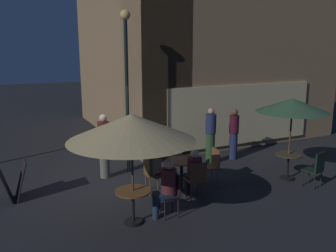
{
  "coord_description": "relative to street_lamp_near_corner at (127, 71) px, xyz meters",
  "views": [
    {
      "loc": [
        -2.55,
        -8.87,
        3.55
      ],
      "look_at": [
        1.61,
        -0.27,
        1.47
      ],
      "focal_mm": 38.48,
      "sensor_mm": 36.0,
      "label": 1
    }
  ],
  "objects": [
    {
      "name": "patio_umbrella_0",
      "position": [
        3.73,
        -2.49,
        -0.88
      ],
      "size": [
        1.91,
        1.91,
        2.25
      ],
      "color": "black",
      "rests_on": "ground"
    },
    {
      "name": "cafe_chair_1",
      "position": [
        -0.11,
        -3.09,
        -2.35
      ],
      "size": [
        0.41,
        0.41,
        0.96
      ],
      "rotation": [
        0.0,
        0.0,
        3.07
      ],
      "color": "black",
      "rests_on": "ground"
    },
    {
      "name": "cafe_table_1",
      "position": [
        -0.99,
        -3.04,
        -2.41
      ],
      "size": [
        0.73,
        0.73,
        0.72
      ],
      "color": "black",
      "rests_on": "ground"
    },
    {
      "name": "cafe_table_2",
      "position": [
        0.78,
        -1.8,
        -2.36
      ],
      "size": [
        0.8,
        0.8,
        0.75
      ],
      "color": "black",
      "rests_on": "ground"
    },
    {
      "name": "ground_plane",
      "position": [
        -0.78,
        -0.65,
        -2.93
      ],
      "size": [
        60.0,
        60.0,
        0.0
      ],
      "primitive_type": "plane",
      "color": "#26272A"
    },
    {
      "name": "patron_standing_4",
      "position": [
        2.52,
        -0.43,
        -2.03
      ],
      "size": [
        0.32,
        0.32,
        1.77
      ],
      "rotation": [
        0.0,
        0.0,
        5.22
      ],
      "color": "#2C4B2A",
      "rests_on": "ground"
    },
    {
      "name": "patron_seated_2",
      "position": [
        0.1,
        -1.75,
        -2.24
      ],
      "size": [
        0.55,
        0.38,
        1.21
      ],
      "rotation": [
        0.0,
        0.0,
        -0.06
      ],
      "color": "#541D26",
      "rests_on": "ground"
    },
    {
      "name": "cafe_building",
      "position": [
        3.24,
        3.14,
        0.98
      ],
      "size": [
        8.42,
        8.56,
        7.82
      ],
      "color": "#9B7A53",
      "rests_on": "ground"
    },
    {
      "name": "cafe_chair_3",
      "position": [
        1.64,
        -1.91,
        -2.34
      ],
      "size": [
        0.48,
        0.48,
        0.97
      ],
      "rotation": [
        0.0,
        0.0,
        3.01
      ],
      "color": "brown",
      "rests_on": "ground"
    },
    {
      "name": "patio_umbrella_1",
      "position": [
        -0.99,
        -3.04,
        -0.9
      ],
      "size": [
        2.54,
        2.54,
        2.3
      ],
      "color": "black",
      "rests_on": "ground"
    },
    {
      "name": "street_lamp_near_corner",
      "position": [
        0.0,
        0.0,
        0.0
      ],
      "size": [
        0.28,
        0.28,
        4.55
      ],
      "color": "black",
      "rests_on": "ground"
    },
    {
      "name": "cafe_chair_4",
      "position": [
        1.04,
        -0.97,
        -2.38
      ],
      "size": [
        0.48,
        0.48,
        0.91
      ],
      "rotation": [
        0.0,
        0.0,
        -1.87
      ],
      "color": "black",
      "rests_on": "ground"
    },
    {
      "name": "menu_sandwich_board",
      "position": [
        -3.14,
        -0.72,
        -2.45
      ],
      "size": [
        0.66,
        0.55,
        0.93
      ],
      "rotation": [
        0.0,
        0.0,
        -0.0
      ],
      "color": "black",
      "rests_on": "ground"
    },
    {
      "name": "cafe_chair_2",
      "position": [
        0.75,
        -2.62,
        -2.35
      ],
      "size": [
        0.45,
        0.45,
        0.95
      ],
      "rotation": [
        0.0,
        0.0,
        1.52
      ],
      "color": "#56331F",
      "rests_on": "ground"
    },
    {
      "name": "patron_standing_3",
      "position": [
        3.48,
        -0.31,
        -2.08
      ],
      "size": [
        0.3,
        0.3,
        1.65
      ],
      "rotation": [
        0.0,
        0.0,
        1.8
      ],
      "color": "navy",
      "rests_on": "ground"
    },
    {
      "name": "patron_seated_1",
      "position": [
        0.75,
        -2.47,
        -2.23
      ],
      "size": [
        0.36,
        0.54,
        1.22
      ],
      "rotation": [
        0.0,
        0.0,
        1.52
      ],
      "color": "black",
      "rests_on": "ground"
    },
    {
      "name": "patron_seated_0",
      "position": [
        -0.25,
        -3.08,
        -2.2
      ],
      "size": [
        0.53,
        0.35,
        1.29
      ],
      "rotation": [
        0.0,
        0.0,
        3.07
      ],
      "color": "#1F3145",
      "rests_on": "ground"
    },
    {
      "name": "cafe_table_0",
      "position": [
        3.73,
        -2.49,
        -2.41
      ],
      "size": [
        0.71,
        0.71,
        0.72
      ],
      "color": "black",
      "rests_on": "ground"
    },
    {
      "name": "cafe_chair_0",
      "position": [
        3.92,
        -3.27,
        -2.37
      ],
      "size": [
        0.5,
        0.5,
        0.96
      ],
      "rotation": [
        0.0,
        0.0,
        1.81
      ],
      "color": "black",
      "rests_on": "ground"
    },
    {
      "name": "patron_standing_5",
      "position": [
        -0.76,
        -0.15,
        -2.01
      ],
      "size": [
        0.32,
        0.32,
        1.8
      ],
      "rotation": [
        0.0,
        0.0,
        2.2
      ],
      "color": "#716F5B",
      "rests_on": "ground"
    },
    {
      "name": "cafe_chair_5",
      "position": [
        -0.05,
        -1.75,
        -2.35
      ],
      "size": [
        0.43,
        0.43,
        0.95
      ],
      "rotation": [
        0.0,
        0.0,
        -0.06
      ],
      "color": "brown",
      "rests_on": "ground"
    }
  ]
}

